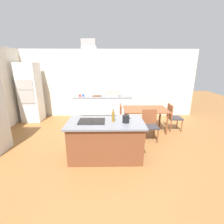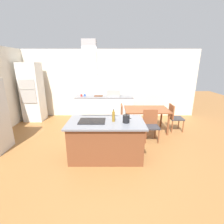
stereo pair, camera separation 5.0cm
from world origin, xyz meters
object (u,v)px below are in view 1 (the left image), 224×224
at_px(olive_oil_bottle, 113,116).
at_px(countertop_microwave, 112,93).
at_px(range_hood, 90,67).
at_px(coffee_mug_red, 80,95).
at_px(wall_oven_stack, 30,93).
at_px(chair_facing_island, 150,123).
at_px(tea_kettle, 126,119).
at_px(dining_table, 145,111).
at_px(chair_at_left_end, 117,116).
at_px(chair_at_right_end, 173,116).
at_px(cutting_board, 97,96).
at_px(cooktop, 92,121).
at_px(coffee_mug_blue, 83,95).

bearing_deg(olive_oil_bottle, countertop_microwave, 89.58).
bearing_deg(range_hood, coffee_mug_red, 104.86).
xyz_separation_m(wall_oven_stack, chair_facing_island, (4.17, -1.74, -0.59)).
bearing_deg(countertop_microwave, tea_kettle, -84.96).
xyz_separation_m(olive_oil_bottle, dining_table, (1.09, 1.59, -0.35)).
distance_m(chair_at_left_end, range_hood, 2.33).
bearing_deg(chair_at_right_end, tea_kettle, -136.15).
xyz_separation_m(wall_oven_stack, dining_table, (4.17, -1.07, -0.43)).
xyz_separation_m(cutting_board, chair_facing_island, (1.67, -2.02, -0.40)).
bearing_deg(range_hood, wall_oven_stack, 134.33).
relative_size(cooktop, olive_oil_bottle, 2.11).
distance_m(countertop_microwave, chair_at_right_end, 2.44).
xyz_separation_m(tea_kettle, coffee_mug_blue, (-1.41, 3.00, -0.04)).
xyz_separation_m(tea_kettle, olive_oil_bottle, (-0.28, 0.07, 0.03)).
bearing_deg(wall_oven_stack, cooktop, -45.67).
distance_m(wall_oven_stack, chair_at_left_end, 3.47).
height_order(tea_kettle, countertop_microwave, countertop_microwave).
relative_size(coffee_mug_red, dining_table, 0.06).
distance_m(cutting_board, wall_oven_stack, 2.52).
distance_m(coffee_mug_red, chair_at_right_end, 3.53).
bearing_deg(chair_facing_island, tea_kettle, -129.22).
bearing_deg(chair_at_right_end, range_hood, -147.80).
bearing_deg(chair_at_right_end, chair_facing_island, -143.99).
height_order(countertop_microwave, cutting_board, countertop_microwave).
height_order(cooktop, cutting_board, cutting_board).
bearing_deg(coffee_mug_blue, coffee_mug_red, -157.57).
relative_size(olive_oil_bottle, chair_facing_island, 0.32).
bearing_deg(cooktop, range_hood, 0.00).
height_order(coffee_mug_red, cutting_board, coffee_mug_red).
xyz_separation_m(olive_oil_bottle, range_hood, (-0.49, 0.01, 1.08)).
relative_size(tea_kettle, chair_at_right_end, 0.23).
relative_size(chair_at_left_end, range_hood, 0.99).
xyz_separation_m(countertop_microwave, cutting_board, (-0.60, 0.05, -0.13)).
relative_size(tea_kettle, chair_at_left_end, 0.23).
height_order(olive_oil_bottle, chair_facing_island, olive_oil_bottle).
relative_size(olive_oil_bottle, coffee_mug_blue, 3.16).
bearing_deg(coffee_mug_blue, cooktop, -77.64).
bearing_deg(chair_at_left_end, tea_kettle, -86.31).
relative_size(tea_kettle, countertop_microwave, 0.41).
relative_size(dining_table, chair_facing_island, 1.57).
relative_size(countertop_microwave, coffee_mug_red, 5.56).
bearing_deg(countertop_microwave, coffee_mug_red, -179.44).
xyz_separation_m(coffee_mug_red, coffee_mug_blue, (0.12, 0.05, 0.00)).
xyz_separation_m(cooktop, chair_facing_island, (1.58, 0.91, -0.40)).
bearing_deg(chair_at_right_end, olive_oil_bottle, -141.67).
xyz_separation_m(cooktop, olive_oil_bottle, (0.49, -0.01, 0.11)).
height_order(tea_kettle, coffee_mug_red, tea_kettle).
height_order(coffee_mug_red, chair_at_right_end, coffee_mug_red).
bearing_deg(dining_table, coffee_mug_red, 151.03).
bearing_deg(wall_oven_stack, chair_facing_island, -22.67).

